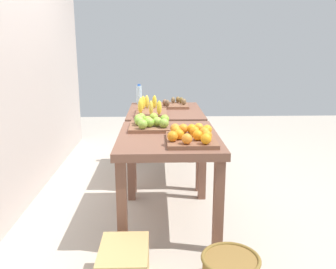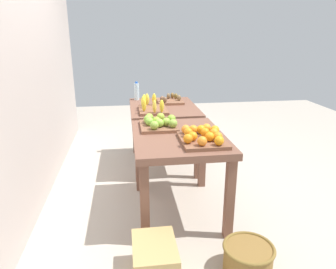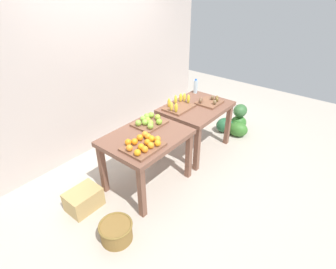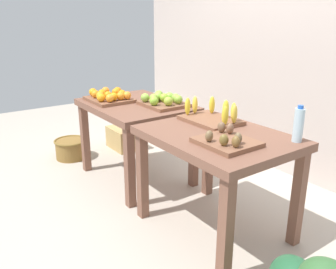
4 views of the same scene
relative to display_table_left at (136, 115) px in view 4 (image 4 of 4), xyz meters
name	(u,v)px [view 4 (image 4 of 4)]	position (x,y,z in m)	size (l,w,h in m)	color
ground_plane	(170,199)	(0.56, 0.00, -0.65)	(8.00, 8.00, 0.00)	#B4AA9B
back_wall	(285,20)	(0.56, 1.35, 0.85)	(4.40, 0.12, 3.00)	#BFB0A8
display_table_left	(136,115)	(0.00, 0.00, 0.00)	(1.04, 0.80, 0.76)	brown
display_table_right	(217,149)	(1.12, 0.00, 0.00)	(1.04, 0.80, 0.76)	brown
orange_bin	(109,97)	(-0.21, -0.16, 0.16)	(0.45, 0.36, 0.11)	brown
apple_bin	(163,101)	(0.23, 0.15, 0.16)	(0.40, 0.35, 0.11)	brown
banana_crate	(212,117)	(0.89, 0.16, 0.15)	(0.44, 0.32, 0.17)	brown
kiwi_bin	(226,140)	(1.32, -0.11, 0.14)	(0.36, 0.32, 0.10)	brown
water_bottle	(299,125)	(1.54, 0.30, 0.23)	(0.06, 0.06, 0.24)	silver
wicker_basket	(71,148)	(-0.88, -0.35, -0.53)	(0.36, 0.36, 0.22)	olive
cardboard_produce_box	(124,138)	(-0.82, 0.30, -0.52)	(0.40, 0.30, 0.25)	tan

